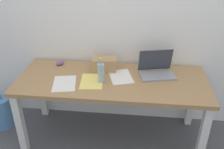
% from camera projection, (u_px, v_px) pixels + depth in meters
% --- Properties ---
extents(ground_plane, '(8.00, 8.00, 0.00)m').
position_uv_depth(ground_plane, '(112.00, 135.00, 2.81)').
color(ground_plane, '#515459').
extents(back_wall, '(5.20, 0.08, 2.60)m').
position_uv_depth(back_wall, '(116.00, 9.00, 2.56)').
color(back_wall, white).
rests_on(back_wall, ground).
extents(desk, '(1.86, 0.74, 0.72)m').
position_uv_depth(desk, '(112.00, 87.00, 2.51)').
color(desk, '#A37A4C').
rests_on(desk, ground).
extents(laptop_right, '(0.38, 0.30, 0.25)m').
position_uv_depth(laptop_right, '(157.00, 70.00, 2.52)').
color(laptop_right, gray).
rests_on(laptop_right, desk).
extents(beer_bottle, '(0.06, 0.06, 0.25)m').
position_uv_depth(beer_bottle, '(101.00, 72.00, 2.37)').
color(beer_bottle, '#99B7C1').
rests_on(beer_bottle, desk).
extents(computer_mouse, '(0.11, 0.12, 0.03)m').
position_uv_depth(computer_mouse, '(60.00, 63.00, 2.73)').
color(computer_mouse, '#724799').
rests_on(computer_mouse, desk).
extents(cardboard_box, '(0.25, 0.17, 0.13)m').
position_uv_depth(cardboard_box, '(104.00, 64.00, 2.60)').
color(cardboard_box, tan).
rests_on(cardboard_box, desk).
extents(paper_sheet_front_left, '(0.26, 0.33, 0.00)m').
position_uv_depth(paper_sheet_front_left, '(64.00, 83.00, 2.39)').
color(paper_sheet_front_left, white).
rests_on(paper_sheet_front_left, desk).
extents(paper_sheet_near_back, '(0.29, 0.34, 0.00)m').
position_uv_depth(paper_sheet_near_back, '(121.00, 77.00, 2.50)').
color(paper_sheet_near_back, white).
rests_on(paper_sheet_near_back, desk).
extents(paper_yellow_folder, '(0.24, 0.31, 0.00)m').
position_uv_depth(paper_yellow_folder, '(92.00, 81.00, 2.42)').
color(paper_yellow_folder, '#F4E06B').
rests_on(paper_yellow_folder, desk).
extents(water_cooler_jug, '(0.27, 0.27, 0.41)m').
position_uv_depth(water_cooler_jug, '(1.00, 111.00, 2.89)').
color(water_cooler_jug, '#598CC6').
rests_on(water_cooler_jug, ground).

